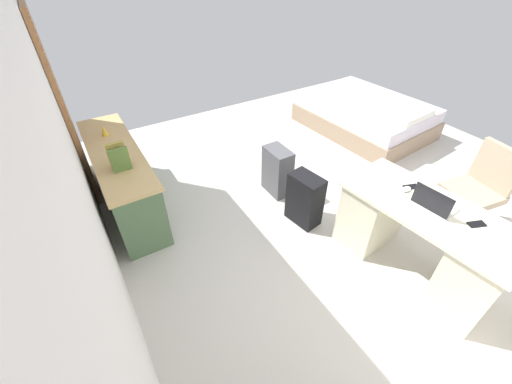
# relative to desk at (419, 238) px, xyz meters

# --- Properties ---
(ground_plane) EXTENTS (5.97, 5.97, 0.00)m
(ground_plane) POSITION_rel_desk_xyz_m (1.20, -0.07, -0.38)
(ground_plane) COLOR beige
(wall_back) EXTENTS (4.56, 0.10, 2.58)m
(wall_back) POSITION_rel_desk_xyz_m (1.20, 2.41, 0.91)
(wall_back) COLOR white
(wall_back) RESTS_ON ground_plane
(door_wooden) EXTENTS (0.88, 0.05, 2.04)m
(door_wooden) POSITION_rel_desk_xyz_m (2.93, 2.33, 0.64)
(door_wooden) COLOR #936038
(door_wooden) RESTS_ON ground_plane
(desk) EXTENTS (1.50, 0.81, 0.73)m
(desk) POSITION_rel_desk_xyz_m (0.00, 0.00, 0.00)
(desk) COLOR beige
(desk) RESTS_ON ground_plane
(office_chair) EXTENTS (0.53, 0.53, 0.94)m
(office_chair) POSITION_rel_desk_xyz_m (0.08, -0.96, 0.04)
(office_chair) COLOR black
(office_chair) RESTS_ON ground_plane
(credenza) EXTENTS (1.80, 0.48, 0.74)m
(credenza) POSITION_rel_desk_xyz_m (2.30, 2.03, -0.01)
(credenza) COLOR #4C6B47
(credenza) RESTS_ON ground_plane
(bed) EXTENTS (2.00, 1.54, 0.58)m
(bed) POSITION_rel_desk_xyz_m (2.23, -1.71, -0.14)
(bed) COLOR gray
(bed) RESTS_ON ground_plane
(suitcase_black) EXTENTS (0.39, 0.27, 0.58)m
(suitcase_black) POSITION_rel_desk_xyz_m (1.03, 0.46, -0.09)
(suitcase_black) COLOR black
(suitcase_black) RESTS_ON ground_plane
(suitcase_spare_grey) EXTENTS (0.36, 0.22, 0.59)m
(suitcase_spare_grey) POSITION_rel_desk_xyz_m (1.62, 0.41, -0.09)
(suitcase_spare_grey) COLOR #4C4C51
(suitcase_spare_grey) RESTS_ON ground_plane
(laptop) EXTENTS (0.33, 0.25, 0.21)m
(laptop) POSITION_rel_desk_xyz_m (0.01, -0.00, 0.40)
(laptop) COLOR silver
(laptop) RESTS_ON desk
(computer_mouse) EXTENTS (0.07, 0.11, 0.03)m
(computer_mouse) POSITION_rel_desk_xyz_m (0.27, -0.01, 0.36)
(computer_mouse) COLOR white
(computer_mouse) RESTS_ON desk
(cell_phone_near_laptop) EXTENTS (0.11, 0.15, 0.01)m
(cell_phone_near_laptop) POSITION_rel_desk_xyz_m (-0.30, -0.12, 0.35)
(cell_phone_near_laptop) COLOR black
(cell_phone_near_laptop) RESTS_ON desk
(cell_phone_by_mouse) EXTENTS (0.11, 0.15, 0.01)m
(cell_phone_by_mouse) POSITION_rel_desk_xyz_m (0.28, -0.09, 0.35)
(cell_phone_by_mouse) COLOR black
(cell_phone_by_mouse) RESTS_ON desk
(book_row) EXTENTS (0.16, 0.17, 0.24)m
(book_row) POSITION_rel_desk_xyz_m (1.93, 2.03, 0.47)
(book_row) COLOR #537332
(book_row) RESTS_ON credenza
(figurine_small) EXTENTS (0.08, 0.08, 0.11)m
(figurine_small) POSITION_rel_desk_xyz_m (2.68, 2.03, 0.41)
(figurine_small) COLOR gold
(figurine_small) RESTS_ON credenza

